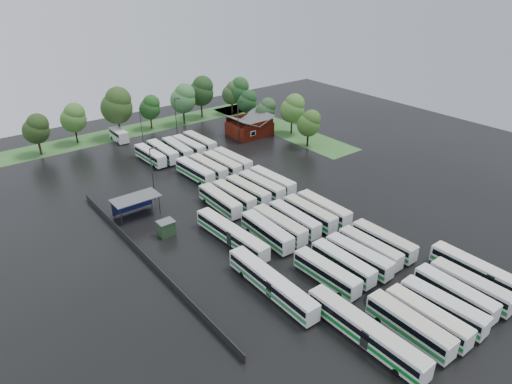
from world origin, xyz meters
TOP-DOWN VIEW (x-y plane):
  - ground at (0.00, 0.00)m, footprint 160.00×160.00m
  - brick_building at (24.00, 42.77)m, footprint 10.07×8.60m
  - wash_shed at (-17.20, 22.02)m, footprint 8.20×4.20m
  - utility_hut at (-16.20, 12.60)m, footprint 2.70×2.20m
  - grass_strip_north at (2.00, 64.80)m, footprint 80.00×10.00m
  - grass_strip_east at (34.00, 42.80)m, footprint 10.00×50.00m
  - west_fence at (-22.20, 8.00)m, footprint 0.10×50.00m
  - bus_r0c0 at (-4.26, -25.65)m, footprint 2.56×11.28m
  - bus_r0c1 at (-1.33, -26.15)m, footprint 2.39×11.02m
  - bus_r0c2 at (1.87, -26.26)m, footprint 2.86×11.17m
  - bus_r0c3 at (5.35, -25.79)m, footprint 2.59×11.09m
  - bus_r0c4 at (8.45, -26.29)m, footprint 2.50×11.11m
  - bus_r1c0 at (-4.52, -12.30)m, footprint 2.61×10.86m
  - bus_r1c1 at (-1.04, -12.15)m, footprint 2.30×10.65m
  - bus_r1c2 at (2.04, -12.46)m, footprint 2.85×11.01m
  - bus_r1c3 at (5.01, -12.06)m, footprint 2.39×10.70m
  - bus_r1c4 at (8.28, -12.10)m, footprint 2.54×10.86m
  - bus_r2c0 at (-4.30, 1.12)m, footprint 2.79×11.28m
  - bus_r2c1 at (-1.38, 1.47)m, footprint 2.52×11.26m
  - bus_r2c2 at (1.88, 1.39)m, footprint 2.51×10.92m
  - bus_r2c3 at (5.27, 1.19)m, footprint 2.47×11.10m
  - bus_r2c4 at (8.32, 0.87)m, footprint 2.40×11.21m
  - bus_r3c0 at (-4.30, 14.53)m, footprint 2.57×11.08m
  - bus_r3c1 at (-1.08, 14.71)m, footprint 2.61×10.73m
  - bus_r3c2 at (2.12, 14.69)m, footprint 2.76×10.95m
  - bus_r3c3 at (5.31, 14.60)m, footprint 2.90×11.33m
  - bus_r3c4 at (8.37, 14.99)m, footprint 2.85×11.33m
  - bus_r4c1 at (-1.07, 28.54)m, footprint 2.85×11.25m
  - bus_r4c2 at (2.07, 28.45)m, footprint 2.79×11.22m
  - bus_r4c3 at (5.35, 28.08)m, footprint 2.73×11.28m
  - bus_r4c4 at (8.26, 28.35)m, footprint 2.87×11.32m
  - bus_r5c0 at (-4.41, 42.16)m, footprint 2.68×10.79m
  - bus_r5c1 at (-1.27, 42.30)m, footprint 2.46×11.28m
  - bus_r5c2 at (2.18, 41.70)m, footprint 2.80×11.29m
  - bus_r5c3 at (5.23, 41.75)m, footprint 2.78×11.11m
  - bus_r5c4 at (8.59, 42.33)m, footprint 2.70×11.30m
  - artic_bus_west_a at (-9.21, -23.07)m, footprint 2.50×16.66m
  - artic_bus_west_b at (-9.16, 4.04)m, footprint 2.99×16.12m
  - artic_bus_west_c at (-12.11, -9.41)m, footprint 2.49×16.49m
  - artic_bus_east at (12.26, -26.60)m, footprint 2.36×16.39m
  - minibus at (-4.42, 59.44)m, footprint 2.63×6.74m
  - tree_north_0 at (-22.32, 62.14)m, footprint 5.94×5.93m
  - tree_north_1 at (-13.08, 64.50)m, footprint 6.13×6.13m
  - tree_north_2 at (-2.86, 61.95)m, footprint 7.83×7.83m
  - tree_north_3 at (6.51, 63.22)m, footprint 5.53×5.53m
  - tree_north_4 at (15.38, 60.97)m, footprint 6.81×6.81m
  - tree_north_5 at (22.68, 63.47)m, footprint 7.17×7.17m
  - tree_north_6 at (31.61, 60.91)m, footprint 5.81×5.81m
  - tree_east_0 at (30.50, 27.66)m, footprint 5.49×5.48m
  - tree_east_1 at (33.52, 36.92)m, footprint 6.36×6.36m
  - tree_east_2 at (30.44, 43.93)m, footprint 5.17×5.14m
  - tree_east_3 at (30.44, 52.11)m, footprint 5.41×5.41m
  - tree_east_4 at (33.05, 59.93)m, footprint 6.46×6.46m
  - lamp_post_ne at (19.06, 40.79)m, footprint 1.58×0.31m
  - lamp_post_nw at (-11.90, 25.05)m, footprint 1.61×0.31m
  - lamp_post_back_w at (-0.71, 53.44)m, footprint 1.42×0.28m
  - lamp_post_back_e at (8.76, 53.35)m, footprint 1.53×0.30m
  - puddle_0 at (-1.57, -20.47)m, footprint 6.05×6.05m
  - puddle_1 at (8.29, -24.27)m, footprint 3.27×3.27m
  - puddle_2 at (-5.62, 3.04)m, footprint 7.59×7.59m
  - puddle_3 at (5.09, -2.00)m, footprint 4.22×4.22m
  - puddle_4 at (11.04, -20.43)m, footprint 3.56×3.56m

SIDE VIEW (x-z plane):
  - ground at x=0.00m, z-range 0.00..0.00m
  - puddle_0 at x=-1.57m, z-range 0.00..0.01m
  - puddle_1 at x=8.29m, z-range 0.00..0.01m
  - puddle_2 at x=-5.62m, z-range 0.00..0.01m
  - puddle_3 at x=5.09m, z-range 0.00..0.01m
  - puddle_4 at x=11.04m, z-range 0.00..0.01m
  - grass_strip_north at x=2.00m, z-range 0.00..0.01m
  - grass_strip_east at x=34.00m, z-range 0.00..0.01m
  - west_fence at x=-22.20m, z-range 0.00..1.20m
  - utility_hut at x=-16.20m, z-range 0.01..2.63m
  - minibus at x=-4.42m, z-range 0.16..3.08m
  - bus_r1c1 at x=-1.04m, z-range 0.15..3.11m
  - bus_r3c1 at x=-1.08m, z-range 0.15..3.12m
  - bus_r1c3 at x=5.01m, z-range 0.15..3.12m
  - bus_r5c0 at x=-4.41m, z-range 0.15..3.13m
  - artic_bus_west_b at x=-9.16m, z-range 0.16..3.14m
  - bus_r1c0 at x=-4.52m, z-range 0.15..3.16m
  - bus_r1c4 at x=8.28m, z-range 0.15..3.16m
  - bus_r3c2 at x=2.12m, z-range 0.15..3.17m
  - bus_r2c2 at x=1.88m, z-range 0.15..3.18m
  - bus_r1c2 at x=2.04m, z-range 0.15..3.19m
  - bus_r0c1 at x=-1.33m, z-range 0.15..3.22m
  - artic_bus_east at x=12.26m, z-range 0.17..3.21m
  - bus_r5c3 at x=5.23m, z-range 0.15..3.22m
  - bus_r3c0 at x=-4.30m, z-range 0.15..3.22m
  - bus_r0c3 at x=5.35m, z-range 0.15..3.23m
  - artic_bus_west_c at x=-12.11m, z-range 0.17..3.22m
  - bus_r0c2 at x=1.87m, z-range 0.15..3.24m
  - bus_r2c3 at x=5.27m, z-range 0.15..3.24m
  - bus_r0c4 at x=8.45m, z-range 0.15..3.24m
  - bus_r4c2 at x=2.07m, z-range 0.15..3.25m
  - bus_r4c1 at x=-1.07m, z-range 0.16..3.26m
  - artic_bus_west_a at x=-9.21m, z-range 0.17..3.26m
  - bus_r2c0 at x=-4.30m, z-range 0.16..3.27m
  - bus_r4c3 at x=5.35m, z-range 0.16..3.28m
  - bus_r2c4 at x=8.32m, z-range 0.16..3.28m
  - bus_r5c2 at x=2.18m, z-range 0.16..3.28m
  - bus_r4c4 at x=8.26m, z-range 0.16..3.28m
  - bus_r2c1 at x=-1.38m, z-range 0.16..3.28m
  - bus_r5c4 at x=8.59m, z-range 0.16..3.28m
  - bus_r3c3 at x=5.31m, z-range 0.16..3.28m
  - bus_r3c4 at x=8.37m, z-range 0.16..3.29m
  - bus_r0c0 at x=-4.26m, z-range 0.16..3.29m
  - bus_r5c1 at x=-1.27m, z-range 0.16..3.29m
  - brick_building at x=24.00m, z-range -0.83..4.56m
  - wash_shed at x=-17.20m, z-range 1.20..4.78m
  - lamp_post_back_w at x=-0.71m, z-range 0.74..9.98m
  - tree_east_2 at x=30.44m, z-range 1.22..9.74m
  - tree_east_3 at x=30.44m, z-range 1.28..10.24m
  - lamp_post_back_e at x=8.76m, z-range 0.80..10.77m
  - tree_east_0 at x=30.50m, z-range 1.30..10.37m
  - tree_north_3 at x=6.51m, z-range 1.31..10.47m
  - lamp_post_ne at x=19.06m, z-range 0.82..11.06m
  - lamp_post_nw at x=-11.90m, z-range 0.84..11.27m
  - tree_north_6 at x=31.61m, z-range 1.37..10.99m
  - tree_north_0 at x=-22.32m, z-range 1.40..11.22m
  - tree_north_1 at x=-13.08m, z-range 1.46..11.61m
  - tree_east_1 at x=33.52m, z-range 1.51..12.04m
  - tree_east_4 at x=33.05m, z-range 1.53..12.23m
  - tree_north_4 at x=15.38m, z-range 1.62..12.90m
  - tree_north_5 at x=22.68m, z-range 1.70..13.58m
  - tree_north_2 at x=-2.86m, z-range 1.86..14.84m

